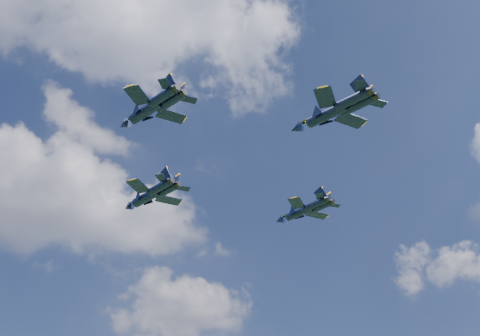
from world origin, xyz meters
name	(u,v)px	position (x,y,z in m)	size (l,w,h in m)	color
jet_lead	(145,198)	(-11.64, 24.36, 62.13)	(12.36, 16.05, 3.96)	black
jet_left	(144,112)	(-14.74, -3.52, 61.77)	(11.74, 14.64, 3.65)	black
jet_right	(298,213)	(18.69, 20.89, 60.87)	(11.12, 14.23, 3.52)	black
jet_slot	(324,115)	(13.24, -8.95, 62.15)	(13.13, 15.70, 3.97)	black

